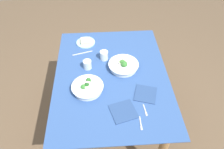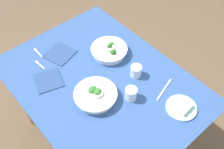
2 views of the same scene
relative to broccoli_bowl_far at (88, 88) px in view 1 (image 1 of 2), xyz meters
name	(u,v)px [view 1 (image 1 of 2)]	position (x,y,z in m)	size (l,w,h in m)	color
ground_plane	(112,124)	(0.15, -0.20, -0.79)	(6.00, 6.00, 0.00)	brown
dining_table	(111,85)	(0.15, -0.20, -0.15)	(1.26, 0.94, 0.76)	#2D4C84
broccoli_bowl_far	(88,88)	(0.00, 0.00, 0.00)	(0.25, 0.25, 0.08)	white
broccoli_bowl_near	(123,66)	(0.23, -0.30, 0.00)	(0.26, 0.26, 0.09)	white
bread_side_plate	(86,42)	(0.61, 0.03, -0.02)	(0.18, 0.18, 0.04)	#99C6D1
water_glass_center	(104,55)	(0.36, -0.14, 0.01)	(0.07, 0.07, 0.08)	silver
water_glass_side	(87,64)	(0.25, 0.00, 0.01)	(0.07, 0.07, 0.08)	silver
fork_by_far_bowl	(145,111)	(-0.22, -0.42, -0.03)	(0.10, 0.02, 0.00)	#B7B7BC
fork_by_near_bowl	(141,124)	(-0.33, -0.37, -0.03)	(0.11, 0.01, 0.00)	#B7B7BC
table_knife_left	(83,53)	(0.45, 0.06, -0.03)	(0.19, 0.01, 0.00)	#B7B7BC
napkin_folded_upper	(123,111)	(-0.22, -0.26, -0.03)	(0.17, 0.18, 0.01)	navy
napkin_folded_lower	(145,94)	(-0.07, -0.44, -0.03)	(0.17, 0.16, 0.01)	navy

